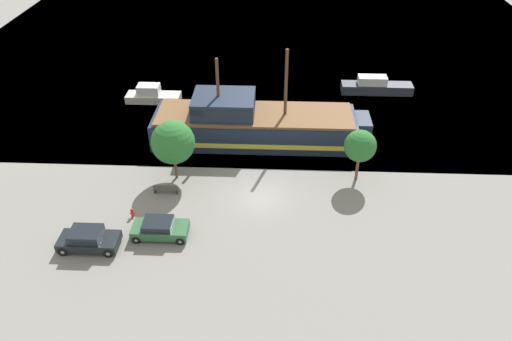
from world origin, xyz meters
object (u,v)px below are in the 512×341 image
(pirate_ship, at_px, (252,124))
(moored_boat_dockside, at_px, (152,95))
(bench_promenade_east, at_px, (166,189))
(moored_boat_outer, at_px, (376,87))
(parked_car_curb_mid, at_px, (88,239))
(fire_hydrant, at_px, (132,212))
(parked_car_curb_front, at_px, (160,228))

(pirate_ship, height_order, moored_boat_dockside, pirate_ship)
(pirate_ship, distance_m, bench_promenade_east, 11.02)
(moored_boat_dockside, height_order, bench_promenade_east, moored_boat_dockside)
(moored_boat_outer, xyz_separation_m, parked_car_curb_mid, (-23.73, -26.06, 0.02))
(moored_boat_dockside, xyz_separation_m, moored_boat_outer, (24.28, 3.16, 0.05))
(bench_promenade_east, bearing_deg, moored_boat_outer, 44.92)
(fire_hydrant, relative_size, bench_promenade_east, 0.40)
(moored_boat_outer, relative_size, parked_car_curb_front, 1.95)
(moored_boat_dockside, height_order, fire_hydrant, moored_boat_dockside)
(parked_car_curb_front, bearing_deg, moored_boat_dockside, 103.71)
(fire_hydrant, bearing_deg, pirate_ship, 54.59)
(moored_boat_outer, height_order, parked_car_curb_mid, moored_boat_outer)
(moored_boat_dockside, distance_m, fire_hydrant, 19.65)
(parked_car_curb_mid, bearing_deg, moored_boat_outer, 47.68)
(parked_car_curb_front, relative_size, bench_promenade_east, 2.08)
(parked_car_curb_front, bearing_deg, moored_boat_outer, 52.29)
(parked_car_curb_mid, relative_size, bench_promenade_east, 2.17)
(pirate_ship, bearing_deg, parked_car_curb_front, -113.06)
(moored_boat_dockside, bearing_deg, fire_hydrant, -82.08)
(pirate_ship, bearing_deg, parked_car_curb_mid, -124.70)
(moored_boat_dockside, relative_size, fire_hydrant, 7.53)
(moored_boat_dockside, bearing_deg, pirate_ship, -34.31)
(parked_car_curb_front, relative_size, parked_car_curb_mid, 0.96)
(moored_boat_dockside, distance_m, moored_boat_outer, 24.48)
(pirate_ship, distance_m, fire_hydrant, 14.61)
(parked_car_curb_front, xyz_separation_m, fire_hydrant, (-2.53, 2.00, -0.26))
(pirate_ship, distance_m, parked_car_curb_mid, 18.64)
(moored_boat_outer, xyz_separation_m, bench_promenade_east, (-19.63, -19.58, -0.28))
(moored_boat_outer, distance_m, parked_car_curb_mid, 35.25)
(fire_hydrant, height_order, bench_promenade_east, bench_promenade_east)
(moored_boat_outer, bearing_deg, parked_car_curb_front, -127.71)
(moored_boat_outer, distance_m, bench_promenade_east, 27.72)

